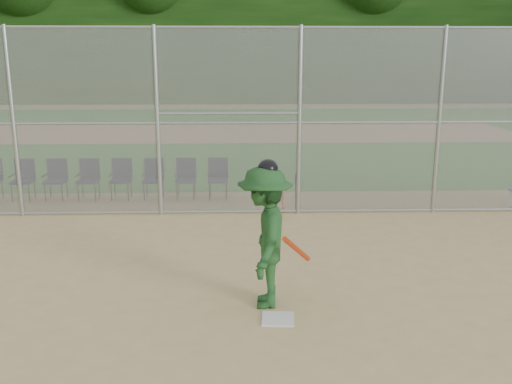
{
  "coord_description": "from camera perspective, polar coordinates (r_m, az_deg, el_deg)",
  "views": [
    {
      "loc": [
        -0.3,
        -7.06,
        3.44
      ],
      "look_at": [
        0.0,
        2.5,
        1.1
      ],
      "focal_mm": 40.0,
      "sensor_mm": 36.0,
      "label": 1
    }
  ],
  "objects": [
    {
      "name": "ground",
      "position": [
        7.86,
        0.58,
        -12.21
      ],
      "size": [
        100.0,
        100.0,
        0.0
      ],
      "primitive_type": "plane",
      "color": "tan",
      "rests_on": "ground"
    },
    {
      "name": "grass_strip",
      "position": [
        25.29,
        -1.09,
        5.94
      ],
      "size": [
        100.0,
        100.0,
        0.0
      ],
      "primitive_type": "plane",
      "color": "#286D20",
      "rests_on": "ground"
    },
    {
      "name": "dirt_patch_far",
      "position": [
        25.29,
        -1.09,
        5.94
      ],
      "size": [
        24.0,
        24.0,
        0.0
      ],
      "primitive_type": "plane",
      "color": "tan",
      "rests_on": "ground"
    },
    {
      "name": "backstop_fence",
      "position": [
        12.14,
        -0.37,
        7.26
      ],
      "size": [
        16.09,
        0.09,
        4.0
      ],
      "color": "gray",
      "rests_on": "ground"
    },
    {
      "name": "treeline",
      "position": [
        27.14,
        -1.2,
        18.09
      ],
      "size": [
        81.0,
        60.0,
        11.0
      ],
      "color": "black",
      "rests_on": "ground"
    },
    {
      "name": "home_plate",
      "position": [
        7.74,
        2.21,
        -12.56
      ],
      "size": [
        0.45,
        0.45,
        0.02
      ],
      "primitive_type": "cube",
      "rotation": [
        0.0,
        0.0,
        -0.08
      ],
      "color": "silver",
      "rests_on": "ground"
    },
    {
      "name": "batter_at_plate",
      "position": [
        7.81,
        0.89,
        -4.44
      ],
      "size": [
        1.04,
        1.39,
        2.07
      ],
      "color": "#1D491F",
      "rests_on": "ground"
    },
    {
      "name": "spare_bats",
      "position": [
        12.66,
        3.4,
        -0.11
      ],
      "size": [
        0.36,
        0.32,
        0.83
      ],
      "color": "#D84C14",
      "rests_on": "ground"
    },
    {
      "name": "chair_1",
      "position": [
        14.71,
        -22.33,
        1.09
      ],
      "size": [
        0.54,
        0.52,
        0.96
      ],
      "primitive_type": null,
      "color": "#10163B",
      "rests_on": "ground"
    },
    {
      "name": "chair_2",
      "position": [
        14.45,
        -19.44,
        1.13
      ],
      "size": [
        0.54,
        0.52,
        0.96
      ],
      "primitive_type": null,
      "color": "#10163B",
      "rests_on": "ground"
    },
    {
      "name": "chair_3",
      "position": [
        14.23,
        -16.45,
        1.17
      ],
      "size": [
        0.54,
        0.52,
        0.96
      ],
      "primitive_type": null,
      "color": "#10163B",
      "rests_on": "ground"
    },
    {
      "name": "chair_4",
      "position": [
        14.06,
        -13.38,
        1.21
      ],
      "size": [
        0.54,
        0.52,
        0.96
      ],
      "primitive_type": null,
      "color": "#10163B",
      "rests_on": "ground"
    },
    {
      "name": "chair_5",
      "position": [
        13.92,
        -10.24,
        1.25
      ],
      "size": [
        0.54,
        0.52,
        0.96
      ],
      "primitive_type": null,
      "color": "#10163B",
      "rests_on": "ground"
    },
    {
      "name": "chair_6",
      "position": [
        13.83,
        -7.05,
        1.28
      ],
      "size": [
        0.54,
        0.52,
        0.96
      ],
      "primitive_type": null,
      "color": "#10163B",
      "rests_on": "ground"
    },
    {
      "name": "chair_7",
      "position": [
        13.78,
        -3.82,
        1.31
      ],
      "size": [
        0.54,
        0.52,
        0.96
      ],
      "primitive_type": null,
      "color": "#10163B",
      "rests_on": "ground"
    }
  ]
}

